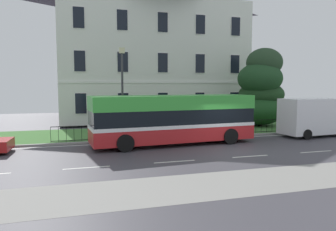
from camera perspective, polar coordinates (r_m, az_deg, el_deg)
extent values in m
cube|color=#413F46|center=(18.20, 11.63, -6.08)|extent=(60.00, 56.00, 0.06)
cube|color=silver|center=(21.43, 7.07, -4.18)|extent=(54.00, 0.14, 0.01)
cube|color=silver|center=(14.40, -14.38, -9.05)|extent=(2.00, 0.12, 0.01)
cube|color=silver|center=(15.05, 1.19, -8.25)|extent=(2.00, 0.12, 0.01)
cube|color=silver|center=(16.66, 14.54, -7.09)|extent=(2.00, 0.12, 0.01)
cube|color=silver|center=(18.99, 25.03, -5.90)|extent=(2.00, 0.12, 0.01)
cube|color=#9E9E99|center=(21.85, 6.58, -3.84)|extent=(57.00, 0.24, 0.12)
cube|color=#447837|center=(24.75, 3.75, -2.73)|extent=(57.00, 6.06, 0.12)
cube|color=gray|center=(13.71, 22.58, -10.04)|extent=(57.00, 3.00, 0.01)
cube|color=silver|center=(33.88, -3.38, 9.26)|extent=(17.82, 10.71, 11.44)
pyramid|color=#473E51|center=(34.94, -3.45, 20.01)|extent=(18.18, 10.92, 1.62)
cube|color=white|center=(28.59, -0.95, 6.02)|extent=(17.82, 0.06, 0.20)
cube|color=#2D333D|center=(28.67, -0.94, 0.73)|extent=(1.10, 0.06, 2.20)
cube|color=white|center=(27.61, -15.37, 2.10)|extent=(1.00, 0.04, 1.80)
cube|color=black|center=(27.59, -15.37, 2.09)|extent=(0.90, 0.03, 1.70)
cube|color=white|center=(27.89, -8.03, 2.27)|extent=(1.00, 0.04, 1.80)
cube|color=black|center=(27.87, -8.02, 2.26)|extent=(0.90, 0.03, 1.70)
cube|color=white|center=(28.61, -0.94, 2.40)|extent=(1.00, 0.04, 1.80)
cube|color=black|center=(28.59, -0.93, 2.40)|extent=(0.90, 0.03, 1.70)
cube|color=white|center=(29.75, 5.70, 2.49)|extent=(1.00, 0.04, 1.80)
cube|color=black|center=(29.73, 5.72, 2.48)|extent=(0.90, 0.03, 1.70)
cube|color=white|center=(31.25, 11.78, 2.54)|extent=(1.00, 0.04, 1.80)
cube|color=black|center=(31.24, 11.80, 2.54)|extent=(0.90, 0.03, 1.70)
cube|color=white|center=(27.64, -15.56, 9.40)|extent=(1.00, 0.04, 1.80)
cube|color=black|center=(27.62, -15.56, 9.40)|extent=(0.90, 0.03, 1.70)
cube|color=white|center=(27.92, -8.12, 9.50)|extent=(1.00, 0.04, 1.80)
cube|color=black|center=(27.90, -8.12, 9.50)|extent=(0.90, 0.03, 1.70)
cube|color=white|center=(28.65, -0.95, 9.45)|extent=(1.00, 0.04, 1.80)
cube|color=black|center=(28.63, -0.94, 9.45)|extent=(0.90, 0.03, 1.70)
cube|color=white|center=(29.78, 5.77, 9.27)|extent=(1.00, 0.04, 1.80)
cube|color=black|center=(29.76, 5.78, 9.27)|extent=(0.90, 0.03, 1.70)
cube|color=white|center=(31.28, 11.91, 8.99)|extent=(1.00, 0.04, 1.80)
cube|color=black|center=(31.27, 11.93, 8.99)|extent=(0.90, 0.03, 1.70)
cube|color=white|center=(28.12, -15.75, 16.57)|extent=(1.00, 0.04, 1.80)
cube|color=black|center=(28.10, -15.75, 16.58)|extent=(0.90, 0.03, 1.70)
cube|color=white|center=(28.40, -8.22, 16.60)|extent=(1.00, 0.04, 1.80)
cube|color=black|center=(28.38, -8.22, 16.61)|extent=(0.90, 0.03, 1.70)
cube|color=white|center=(29.11, -0.96, 16.38)|extent=(1.00, 0.04, 1.80)
cube|color=black|center=(29.09, -0.95, 16.39)|extent=(0.90, 0.03, 1.70)
cube|color=white|center=(30.22, 5.83, 15.94)|extent=(1.00, 0.04, 1.80)
cube|color=black|center=(30.21, 5.85, 15.95)|extent=(0.90, 0.03, 1.70)
cube|color=white|center=(31.71, 12.04, 15.35)|extent=(1.00, 0.04, 1.80)
cube|color=black|center=(31.69, 12.05, 15.36)|extent=(0.90, 0.03, 1.70)
cube|color=black|center=(21.65, 4.24, -1.21)|extent=(18.08, 0.04, 0.04)
cube|color=black|center=(21.77, 4.22, -3.48)|extent=(18.08, 0.04, 0.04)
cylinder|color=black|center=(20.43, -20.31, -3.27)|extent=(0.02, 0.02, 0.95)
cylinder|color=black|center=(20.40, -19.05, -3.24)|extent=(0.02, 0.02, 0.95)
cylinder|color=black|center=(20.38, -17.78, -3.21)|extent=(0.02, 0.02, 0.95)
cylinder|color=black|center=(20.37, -16.50, -3.18)|extent=(0.02, 0.02, 0.95)
cylinder|color=black|center=(20.37, -15.23, -3.15)|extent=(0.02, 0.02, 0.95)
cylinder|color=black|center=(20.38, -13.96, -3.11)|extent=(0.02, 0.02, 0.95)
cylinder|color=black|center=(20.40, -12.69, -3.08)|extent=(0.02, 0.02, 0.95)
cylinder|color=black|center=(20.44, -11.42, -3.04)|extent=(0.02, 0.02, 0.95)
cylinder|color=black|center=(20.48, -10.16, -3.00)|extent=(0.02, 0.02, 0.95)
cylinder|color=black|center=(20.53, -8.91, -2.96)|extent=(0.02, 0.02, 0.95)
cylinder|color=black|center=(20.59, -7.66, -2.92)|extent=(0.02, 0.02, 0.95)
cylinder|color=black|center=(20.66, -6.42, -2.87)|extent=(0.02, 0.02, 0.95)
cylinder|color=black|center=(20.74, -5.19, -2.83)|extent=(0.02, 0.02, 0.95)
cylinder|color=black|center=(20.83, -3.96, -2.78)|extent=(0.02, 0.02, 0.95)
cylinder|color=black|center=(20.93, -2.75, -2.74)|extent=(0.02, 0.02, 0.95)
cylinder|color=black|center=(21.04, -1.55, -2.69)|extent=(0.02, 0.02, 0.95)
cylinder|color=black|center=(21.15, -0.37, -2.64)|extent=(0.02, 0.02, 0.95)
cylinder|color=black|center=(21.28, 0.80, -2.60)|extent=(0.02, 0.02, 0.95)
cylinder|color=black|center=(21.42, 1.96, -2.55)|extent=(0.02, 0.02, 0.95)
cylinder|color=black|center=(21.56, 3.10, -2.50)|extent=(0.02, 0.02, 0.95)
cylinder|color=black|center=(21.71, 4.23, -2.45)|extent=(0.02, 0.02, 0.95)
cylinder|color=black|center=(21.87, 5.34, -2.40)|extent=(0.02, 0.02, 0.95)
cylinder|color=black|center=(22.04, 6.43, -2.35)|extent=(0.02, 0.02, 0.95)
cylinder|color=black|center=(22.22, 7.51, -2.30)|extent=(0.02, 0.02, 0.95)
cylinder|color=black|center=(22.40, 8.57, -2.25)|extent=(0.02, 0.02, 0.95)
cylinder|color=black|center=(22.60, 9.61, -2.20)|extent=(0.02, 0.02, 0.95)
cylinder|color=black|center=(22.79, 10.63, -2.16)|extent=(0.02, 0.02, 0.95)
cylinder|color=black|center=(23.00, 11.64, -2.11)|extent=(0.02, 0.02, 0.95)
cylinder|color=black|center=(23.21, 12.63, -2.06)|extent=(0.02, 0.02, 0.95)
cylinder|color=black|center=(23.43, 13.59, -2.01)|extent=(0.02, 0.02, 0.95)
cylinder|color=black|center=(23.66, 14.55, -1.96)|extent=(0.02, 0.02, 0.95)
cylinder|color=black|center=(23.89, 15.48, -1.91)|extent=(0.02, 0.02, 0.95)
cylinder|color=black|center=(24.13, 16.39, -1.87)|extent=(0.02, 0.02, 0.95)
cylinder|color=black|center=(24.38, 17.29, -1.82)|extent=(0.02, 0.02, 0.95)
cylinder|color=black|center=(24.63, 18.16, -1.77)|extent=(0.02, 0.02, 0.95)
cylinder|color=black|center=(24.89, 19.02, -1.73)|extent=(0.02, 0.02, 0.95)
cylinder|color=black|center=(25.15, 19.87, -1.68)|extent=(0.02, 0.02, 0.95)
cylinder|color=black|center=(25.42, 20.69, -1.64)|extent=(0.02, 0.02, 0.95)
cylinder|color=black|center=(25.69, 21.50, -1.59)|extent=(0.02, 0.02, 0.95)
cylinder|color=black|center=(25.97, 22.29, -1.55)|extent=(0.02, 0.02, 0.95)
cylinder|color=black|center=(26.25, 23.06, -1.51)|extent=(0.02, 0.02, 0.95)
cylinder|color=#423328|center=(28.49, 16.17, 0.20)|extent=(0.39, 0.39, 1.92)
ellipsoid|color=#1C461E|center=(28.38, 16.05, 0.96)|extent=(4.21, 4.21, 2.55)
ellipsoid|color=#1D3C1D|center=(28.65, 16.37, 3.68)|extent=(3.85, 3.85, 2.22)
ellipsoid|color=#1C3E20|center=(28.07, 16.16, 6.40)|extent=(3.72, 3.72, 2.67)
ellipsoid|color=#243C25|center=(28.48, 16.90, 9.07)|extent=(3.02, 3.02, 2.45)
cube|color=red|center=(19.29, 0.97, -2.98)|extent=(10.03, 3.27, 0.97)
cube|color=white|center=(19.23, 0.97, -1.66)|extent=(10.05, 3.29, 0.20)
cube|color=black|center=(19.17, 0.97, -0.18)|extent=(9.95, 3.22, 0.92)
cube|color=green|center=(19.11, 0.97, 2.40)|extent=(10.03, 3.27, 0.81)
cube|color=black|center=(21.49, 13.33, 0.16)|extent=(0.22, 2.10, 0.85)
cube|color=black|center=(21.43, 13.38, 2.48)|extent=(0.20, 1.80, 0.52)
cylinder|color=silver|center=(22.29, 12.12, -2.65)|extent=(0.06, 0.20, 0.20)
cylinder|color=silver|center=(20.98, 14.49, -3.20)|extent=(0.06, 0.20, 0.20)
cylinder|color=black|center=(21.77, 7.78, -2.77)|extent=(0.98, 0.37, 0.96)
cylinder|color=black|center=(19.72, 11.12, -3.68)|extent=(0.98, 0.37, 0.96)
cylinder|color=black|center=(19.56, -9.27, -3.72)|extent=(0.98, 0.37, 0.96)
cylinder|color=black|center=(17.24, -7.68, -4.93)|extent=(0.98, 0.37, 0.96)
cube|color=white|center=(24.23, 24.14, -0.09)|extent=(4.22, 2.25, 2.44)
cube|color=black|center=(25.68, 27.49, 1.05)|extent=(0.17, 1.58, 0.99)
cylinder|color=black|center=(26.53, 25.96, -2.11)|extent=(0.69, 0.27, 0.68)
cylinder|color=black|center=(24.29, 20.57, -2.55)|extent=(0.69, 0.27, 0.68)
cylinder|color=black|center=(22.90, 23.66, -3.13)|extent=(0.69, 0.27, 0.68)
cylinder|color=black|center=(19.92, -27.88, -4.64)|extent=(0.61, 0.21, 0.60)
cylinder|color=#333338|center=(21.19, -8.17, 3.53)|extent=(0.14, 0.14, 5.53)
cube|color=beige|center=(21.31, -8.28, 11.47)|extent=(0.36, 0.24, 0.36)
cylinder|color=#4C4742|center=(21.53, -1.44, -2.56)|extent=(0.55, 0.55, 0.91)
ellipsoid|color=black|center=(21.46, -1.44, -1.10)|extent=(0.56, 0.56, 0.19)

